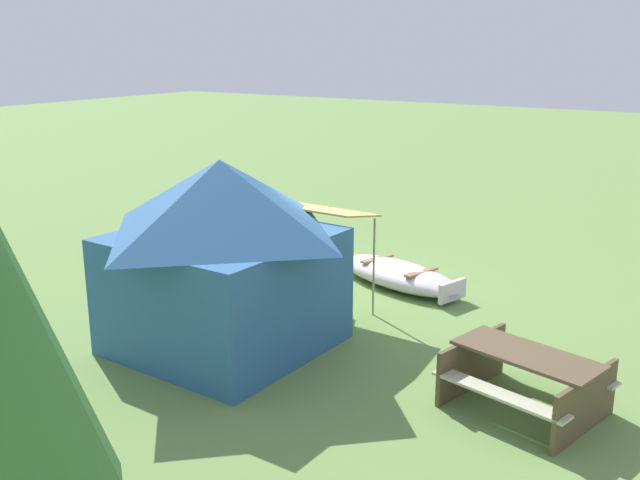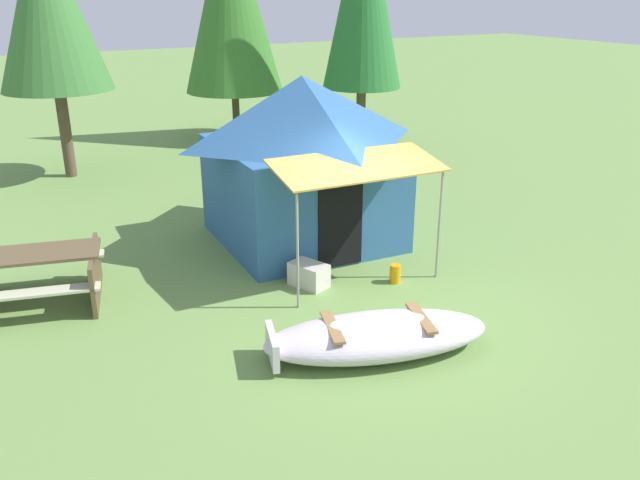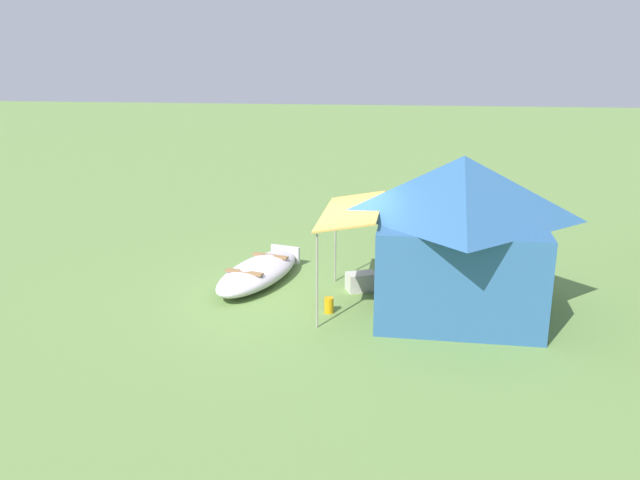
{
  "view_description": "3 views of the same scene",
  "coord_description": "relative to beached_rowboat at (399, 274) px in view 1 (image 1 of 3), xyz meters",
  "views": [
    {
      "loc": [
        -6.57,
        10.47,
        4.46
      ],
      "look_at": [
        -0.14,
        0.49,
        1.2
      ],
      "focal_mm": 40.92,
      "sensor_mm": 36.0,
      "label": 1
    },
    {
      "loc": [
        -4.7,
        -7.04,
        4.22
      ],
      "look_at": [
        -0.55,
        0.66,
        0.79
      ],
      "focal_mm": 36.81,
      "sensor_mm": 36.0,
      "label": 2
    },
    {
      "loc": [
        11.7,
        1.49,
        4.72
      ],
      "look_at": [
        -0.18,
        0.11,
        1.14
      ],
      "focal_mm": 37.52,
      "sensor_mm": 36.0,
      "label": 3
    }
  ],
  "objects": [
    {
      "name": "ground_plane",
      "position": [
        0.79,
        1.22,
        -0.24
      ],
      "size": [
        80.0,
        80.0,
        0.0
      ],
      "primitive_type": "plane",
      "color": "#688C46"
    },
    {
      "name": "beached_rowboat",
      "position": [
        0.0,
        0.0,
        0.0
      ],
      "size": [
        2.96,
        1.77,
        0.46
      ],
      "color": "silver",
      "rests_on": "ground_plane"
    },
    {
      "name": "fuel_can",
      "position": [
        1.36,
        1.58,
        -0.1
      ],
      "size": [
        0.23,
        0.23,
        0.29
      ],
      "primitive_type": "cylinder",
      "rotation": [
        0.0,
        0.0,
        2.12
      ],
      "color": "orange",
      "rests_on": "ground_plane"
    },
    {
      "name": "cooler_box",
      "position": [
        0.16,
        2.09,
        -0.06
      ],
      "size": [
        0.54,
        0.65,
        0.36
      ],
      "primitive_type": "cube",
      "rotation": [
        0.0,
        0.0,
        1.96
      ],
      "color": "beige",
      "rests_on": "ground_plane"
    },
    {
      "name": "canvas_cabin_tent",
      "position": [
        0.96,
        3.85,
        1.23
      ],
      "size": [
        3.11,
        4.06,
        2.83
      ],
      "color": "#2E5E92",
      "rests_on": "ground_plane"
    },
    {
      "name": "picnic_table",
      "position": [
        -3.45,
        3.39,
        0.24
      ],
      "size": [
        2.07,
        1.82,
        0.77
      ],
      "color": "brown",
      "rests_on": "ground_plane"
    }
  ]
}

